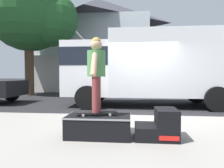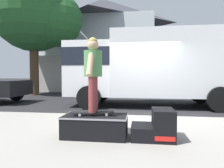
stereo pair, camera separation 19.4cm
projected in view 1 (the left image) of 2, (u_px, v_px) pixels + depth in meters
name	position (u px, v px, depth m)	size (l,w,h in m)	color
ground_plane	(143.00, 116.00, 6.52)	(140.00, 140.00, 0.00)	black
sidewalk_slab	(153.00, 147.00, 3.54)	(50.00, 5.00, 0.12)	gray
skate_box	(99.00, 125.00, 3.92)	(1.22, 0.68, 0.41)	black
kicker_ramp	(160.00, 126.00, 3.80)	(0.77, 0.63, 0.56)	black
skateboard	(96.00, 112.00, 3.90)	(0.80, 0.36, 0.07)	black
skater_kid	(96.00, 68.00, 3.86)	(0.34, 0.72, 1.41)	brown
box_truck	(147.00, 66.00, 8.61)	(6.91, 2.63, 3.05)	silver
street_tree_main	(33.00, 12.00, 12.98)	(5.84, 5.31, 8.15)	brown
house_behind	(98.00, 44.00, 19.11)	(9.54, 8.23, 8.40)	silver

